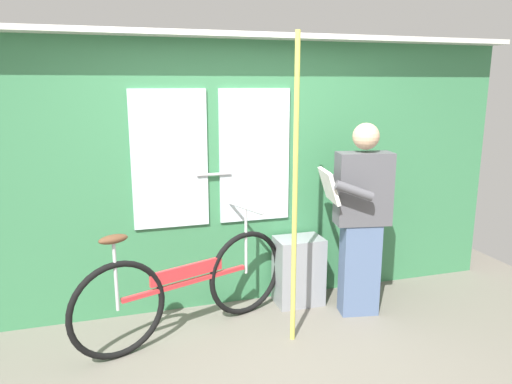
# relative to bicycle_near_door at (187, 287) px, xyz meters

# --- Properties ---
(train_door_wall) EXTENTS (4.92, 0.28, 2.25)m
(train_door_wall) POSITION_rel_bicycle_near_door_xyz_m (0.50, 0.47, 0.80)
(train_door_wall) COLOR #387A4C
(train_door_wall) RESTS_ON ground_plane
(bicycle_near_door) EXTENTS (1.70, 0.74, 0.91)m
(bicycle_near_door) POSITION_rel_bicycle_near_door_xyz_m (0.00, 0.00, 0.00)
(bicycle_near_door) COLOR black
(bicycle_near_door) RESTS_ON ground_plane
(passenger_reading_newspaper) EXTENTS (0.59, 0.51, 1.58)m
(passenger_reading_newspaper) POSITION_rel_bicycle_near_door_xyz_m (1.40, -0.06, 0.45)
(passenger_reading_newspaper) COLOR slate
(passenger_reading_newspaper) RESTS_ON ground_plane
(trash_bin_by_wall) EXTENTS (0.40, 0.28, 0.59)m
(trash_bin_by_wall) POSITION_rel_bicycle_near_door_xyz_m (1.01, 0.25, -0.08)
(trash_bin_by_wall) COLOR gray
(trash_bin_by_wall) RESTS_ON ground_plane
(handrail_pole) EXTENTS (0.04, 0.04, 2.21)m
(handrail_pole) POSITION_rel_bicycle_near_door_xyz_m (0.74, -0.31, 0.73)
(handrail_pole) COLOR #C6C14C
(handrail_pole) RESTS_ON ground_plane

